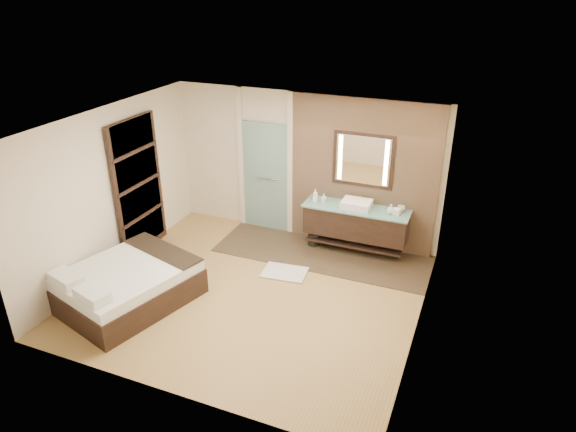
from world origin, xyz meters
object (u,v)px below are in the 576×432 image
at_px(bed, 127,285).
at_px(waste_bin, 314,239).
at_px(vanity, 356,222).
at_px(mirror_unit, 363,160).

relative_size(bed, waste_bin, 8.52).
relative_size(vanity, waste_bin, 7.17).
height_order(vanity, mirror_unit, mirror_unit).
relative_size(vanity, mirror_unit, 1.75).
relative_size(vanity, bed, 0.84).
bearing_deg(vanity, mirror_unit, 90.00).
distance_m(vanity, mirror_unit, 1.10).
bearing_deg(bed, waste_bin, 70.05).
bearing_deg(vanity, bed, -134.48).
bearing_deg(mirror_unit, vanity, -90.00).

